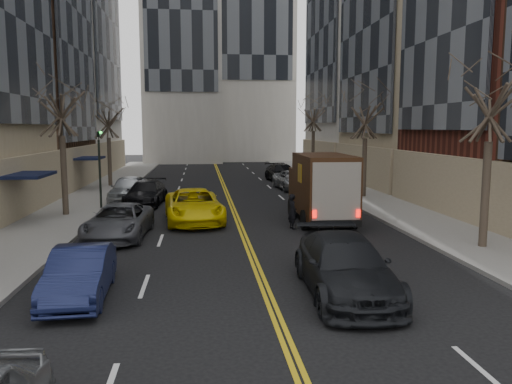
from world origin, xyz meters
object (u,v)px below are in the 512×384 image
Objects in this scene: observer_sedan at (345,266)px; ups_truck at (322,188)px; pedestrian at (292,211)px; taxi at (194,206)px.

ups_truck is at bearing 82.03° from observer_sedan.
ups_truck is 1.10× the size of observer_sedan.
ups_truck is 2.29m from pedestrian.
pedestrian is (4.51, -2.19, 0.01)m from taxi.
pedestrian reaches higher than observer_sedan.
ups_truck is 6.30m from taxi.
ups_truck is at bearing -65.78° from pedestrian.
taxi is at bearing 50.31° from pedestrian.
observer_sedan is (-1.87, -10.39, -0.89)m from ups_truck.
pedestrian reaches higher than taxi.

